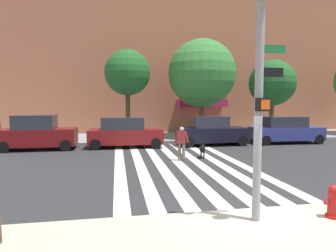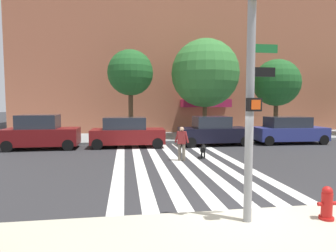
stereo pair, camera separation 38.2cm
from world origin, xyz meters
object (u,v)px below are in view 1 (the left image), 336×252
Objects in this scene: parked_car_fourth_in_line at (285,130)px; street_tree_further at (272,83)px; pedestrian_dog_walker at (182,142)px; dog_on_leash at (203,149)px; parked_car_near_curb at (38,133)px; traffic_light_pole at (261,69)px; fire_hydrant at (333,202)px; pedestrian_bystander at (275,125)px; street_tree_nearest at (127,73)px; street_tree_middle at (202,73)px; parked_car_third_in_line at (211,131)px; parked_car_behind_first at (125,133)px.

parked_car_fourth_in_line is 4.88m from street_tree_further.
dog_on_leash is (1.21, 0.51, -0.48)m from pedestrian_dog_walker.
parked_car_near_curb is at bearing 154.64° from dog_on_leash.
fire_hydrant is at bearing -3.70° from traffic_light_pole.
pedestrian_bystander is at bearing 40.71° from dog_on_leash.
pedestrian_bystander is at bearing -1.22° from street_tree_nearest.
traffic_light_pole is 16.14m from street_tree_middle.
pedestrian_bystander is at bearing 23.45° from parked_car_third_in_line.
parked_car_near_curb is at bearing -171.04° from pedestrian_bystander.
parked_car_near_curb is 2.62× the size of pedestrian_dog_walker.
street_tree_middle is 1.23× the size of street_tree_further.
parked_car_behind_first is at bearing 0.02° from parked_car_near_curb.
street_tree_further is 11.71m from dog_on_leash.
parked_car_third_in_line is 0.71× the size of street_tree_nearest.
street_tree_nearest is 11.52m from street_tree_further.
street_tree_middle is 9.13m from dog_on_leash.
fire_hydrant is at bearing -116.02° from pedestrian_bystander.
pedestrian_bystander is (0.80, 2.66, 0.18)m from parked_car_fourth_in_line.
traffic_light_pole is 15.48m from street_tree_nearest.
fire_hydrant is 16.53m from street_tree_middle.
dog_on_leash is at bearing -25.36° from parked_car_near_curb.
parked_car_fourth_in_line is at bearing -33.97° from street_tree_middle.
traffic_light_pole is at bearing 176.30° from fire_hydrant.
parked_car_third_in_line is 5.34m from parked_car_fourth_in_line.
street_tree_further is (11.80, 3.34, 3.44)m from parked_car_behind_first.
street_tree_nearest is at bearing 28.15° from parked_car_near_curb.
street_tree_middle is (0.34, 3.37, 4.12)m from parked_car_third_in_line.
street_tree_nearest is 3.92× the size of pedestrian_bystander.
traffic_light_pole reaches higher than pedestrian_bystander.
street_tree_nearest reaches higher than parked_car_fourth_in_line.
traffic_light_pole is 17.77m from pedestrian_bystander.
parked_car_near_curb is 7.31m from street_tree_nearest.
parked_car_behind_first is 12.74m from street_tree_further.
parked_car_near_curb is at bearing -179.98° from parked_car_behind_first.
parked_car_near_curb is 0.57× the size of street_tree_middle.
parked_car_fourth_in_line is 2.94× the size of pedestrian_bystander.
parked_car_near_curb is at bearing 121.96° from traffic_light_pole.
parked_car_fourth_in_line is at bearing -0.00° from parked_car_behind_first.
pedestrian_bystander is at bearing -93.84° from street_tree_further.
traffic_light_pole is 0.96× the size of street_tree_further.
fire_hydrant is at bearing -75.15° from street_tree_nearest.
dog_on_leash is (-2.20, -7.59, -4.58)m from street_tree_middle.
street_tree_nearest reaches higher than fire_hydrant.
pedestrian_dog_walker is at bearing -150.62° from parked_car_fourth_in_line.
traffic_light_pole is at bearing -98.39° from dog_on_leash.
parked_car_third_in_line is 4.63m from dog_on_leash.
street_tree_nearest is 0.86× the size of street_tree_middle.
parked_car_fourth_in_line is 9.65m from pedestrian_dog_walker.
parked_car_fourth_in_line is (10.95, -0.00, -0.01)m from parked_car_behind_first.
pedestrian_dog_walker is (2.55, -4.73, 0.01)m from parked_car_behind_first.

